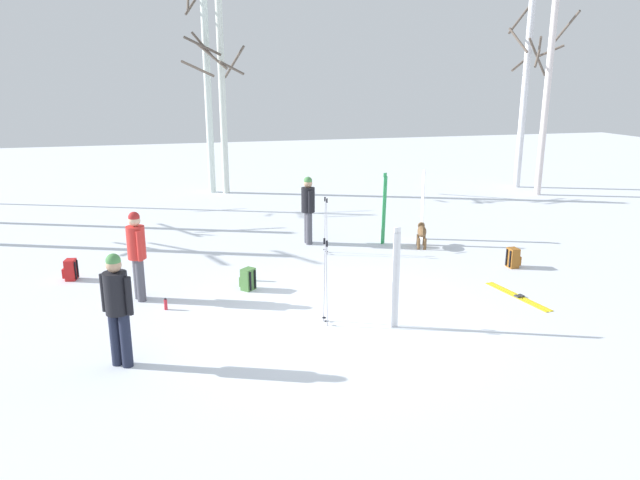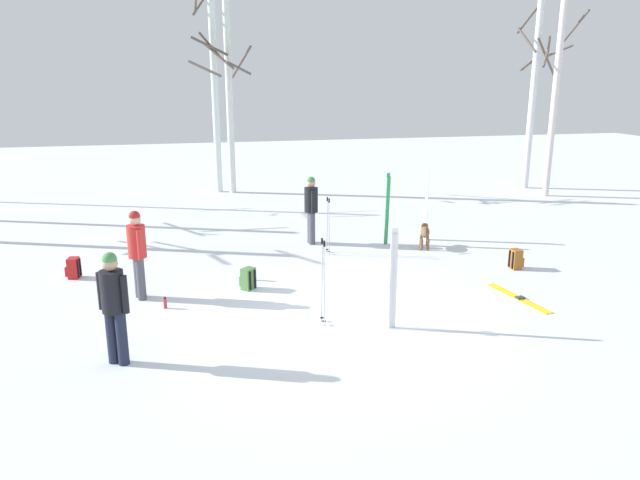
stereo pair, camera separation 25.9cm
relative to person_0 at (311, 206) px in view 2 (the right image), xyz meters
name	(u,v)px [view 2 (the right image)]	position (x,y,z in m)	size (l,w,h in m)	color
ground_plane	(329,319)	(-0.77, -4.93, -0.98)	(60.00, 60.00, 0.00)	white
person_0	(311,206)	(0.00, 0.00, 0.00)	(0.34, 0.52, 1.72)	#4C4C56
person_1	(113,301)	(-4.21, -5.81, 0.00)	(0.45, 0.34, 1.72)	#1E2338
person_2	(137,249)	(-4.03, -3.07, 0.00)	(0.34, 0.50, 1.72)	#4C4C56
dog	(425,232)	(2.65, -1.04, -0.59)	(0.42, 0.85, 0.57)	brown
ski_pair_planted_0	(393,279)	(0.17, -5.51, -0.11)	(0.14, 0.03, 1.75)	white
ski_pair_planted_1	(387,209)	(1.84, -0.50, -0.08)	(0.16, 0.11, 1.81)	green
ski_pair_planted_2	(427,205)	(2.98, -0.31, -0.08)	(0.02, 0.19, 1.82)	white
ski_pair_lying_0	(518,298)	(3.01, -4.76, -0.97)	(0.42, 1.72, 0.05)	yellow
ski_poles_0	(328,224)	(0.20, -0.98, -0.25)	(0.07, 0.27, 1.36)	#B2B2BC
ski_poles_1	(323,279)	(-0.92, -5.07, -0.18)	(0.07, 0.26, 1.50)	#B2B2BC
backpack_0	(73,268)	(-5.47, -1.51, -0.77)	(0.31, 0.29, 0.44)	red
backpack_1	(516,259)	(3.95, -3.08, -0.77)	(0.29, 0.26, 0.44)	#99591E
backpack_2	(248,279)	(-1.97, -3.04, -0.77)	(0.34, 0.35, 0.44)	#4C7F3F
water_bottle_0	(255,275)	(-1.78, -2.54, -0.87)	(0.07, 0.07, 0.24)	green
water_bottle_1	(165,303)	(-3.57, -3.72, -0.88)	(0.06, 0.06, 0.22)	red
birch_tree_3	(214,86)	(-1.80, 7.70, 2.80)	(1.36, 1.56, 7.19)	silver
birch_tree_4	(229,90)	(-1.28, 7.44, 2.68)	(1.67, 1.67, 7.18)	silver
birch_tree_5	(557,80)	(9.53, 4.25, 3.01)	(1.60, 1.61, 7.71)	silver
birch_tree_6	(534,84)	(9.66, 5.83, 2.88)	(1.27, 1.30, 7.43)	silver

